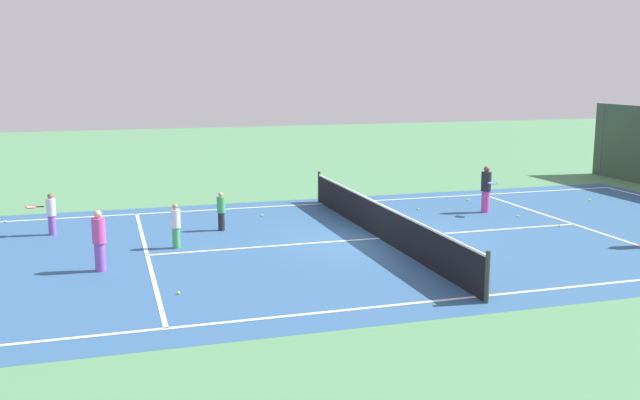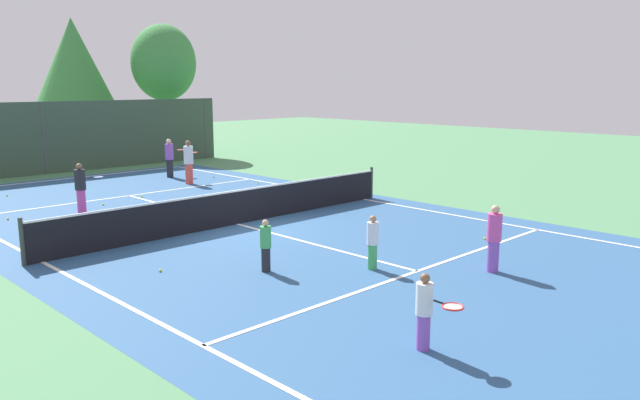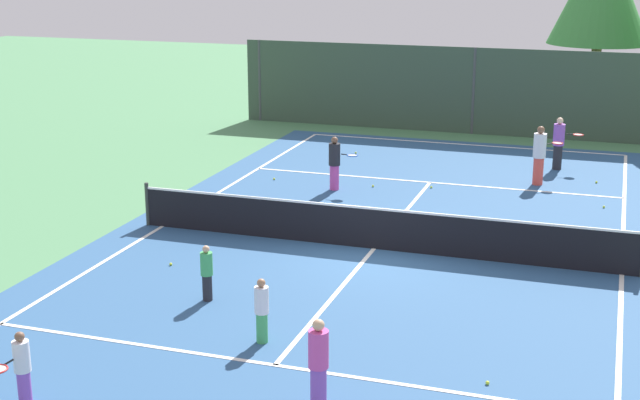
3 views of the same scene
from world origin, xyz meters
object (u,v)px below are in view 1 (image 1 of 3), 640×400
ball_crate (403,229)px  tennis_ball_2 (179,293)px  player_1 (99,240)px  tennis_ball_1 (262,215)px  tennis_ball_9 (5,222)px  tennis_ball_11 (468,200)px  tennis_ball_0 (418,209)px  player_3 (50,213)px  tennis_ball_5 (590,200)px  tennis_ball_6 (518,216)px  player_2 (176,226)px  player_6 (486,189)px  player_5 (221,211)px  tennis_ball_10 (373,212)px  tennis_ball_8 (559,226)px

ball_crate → tennis_ball_2: (3.72, -6.76, -0.15)m
player_1 → tennis_ball_1: 7.20m
tennis_ball_2 → tennis_ball_9: 9.91m
tennis_ball_11 → tennis_ball_0: bearing=-67.5°
player_3 → tennis_ball_1: bearing=97.1°
tennis_ball_5 → tennis_ball_11: 4.38m
tennis_ball_6 → player_2: bearing=-85.2°
player_6 → tennis_ball_5: 4.78m
player_3 → ball_crate: bearing=73.1°
player_5 → player_2: bearing=-40.2°
player_5 → tennis_ball_11: size_ratio=17.41×
tennis_ball_10 → player_6: bearing=73.8°
tennis_ball_5 → tennis_ball_6: size_ratio=1.00×
player_5 → tennis_ball_11: player_5 is taller
player_1 → player_5: size_ratio=1.27×
player_5 → tennis_ball_6: 9.53m
player_1 → tennis_ball_10: size_ratio=22.19×
player_3 → tennis_ball_2: 7.31m
player_5 → tennis_ball_8: (2.49, 9.88, -0.56)m
tennis_ball_8 → player_6: bearing=-158.4°
tennis_ball_2 → tennis_ball_1: bearing=155.2°
player_1 → player_5: player_1 is taller
tennis_ball_5 → tennis_ball_11: (-1.35, -4.17, 0.00)m
player_3 → tennis_ball_5: 18.31m
tennis_ball_5 → tennis_ball_6: bearing=-67.2°
tennis_ball_0 → player_3: bearing=-88.4°
tennis_ball_1 → tennis_ball_11: (-0.56, 7.75, 0.00)m
tennis_ball_5 → tennis_ball_10: size_ratio=1.00×
player_1 → ball_crate: player_1 is taller
player_5 → tennis_ball_8: bearing=75.9°
tennis_ball_0 → tennis_ball_11: same height
ball_crate → tennis_ball_8: 5.00m
player_1 → tennis_ball_2: (2.35, 1.58, -0.72)m
player_3 → tennis_ball_11: size_ratio=18.39×
player_6 → tennis_ball_6: size_ratio=23.59×
tennis_ball_6 → tennis_ball_8: same height
tennis_ball_0 → tennis_ball_9: 13.29m
tennis_ball_0 → tennis_ball_5: 6.63m
tennis_ball_10 → tennis_ball_9: bearing=-99.2°
player_1 → tennis_ball_2: size_ratio=22.19×
tennis_ball_1 → tennis_ball_6: bearing=72.5°
tennis_ball_11 → tennis_ball_9: bearing=-93.1°
tennis_ball_10 → tennis_ball_11: same height
tennis_ball_1 → tennis_ball_9: (-1.41, -7.86, 0.00)m
player_5 → tennis_ball_0: bearing=99.7°
player_2 → ball_crate: 6.42m
tennis_ball_11 → player_1: bearing=-66.1°
player_6 → ball_crate: (2.23, -3.95, -0.62)m
tennis_ball_0 → tennis_ball_2: same height
ball_crate → player_6: bearing=119.5°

